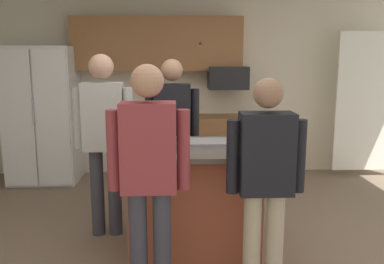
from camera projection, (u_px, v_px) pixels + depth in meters
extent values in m
plane|color=#7F6B56|center=(195.00, 257.00, 3.65)|extent=(7.04, 7.04, 0.00)
cube|color=beige|center=(185.00, 87.00, 6.16)|extent=(6.40, 0.10, 2.60)
cube|color=white|center=(366.00, 102.00, 5.93)|extent=(0.90, 0.06, 2.00)
cube|color=#936038|center=(157.00, 44.00, 5.83)|extent=(2.40, 0.35, 0.75)
sphere|color=#4C3823|center=(200.00, 44.00, 5.68)|extent=(0.04, 0.04, 0.04)
cube|color=#936038|center=(227.00, 146.00, 6.03)|extent=(1.80, 0.60, 0.90)
sphere|color=#4C3823|center=(262.00, 151.00, 5.74)|extent=(0.04, 0.04, 0.04)
cube|color=white|center=(43.00, 115.00, 5.74)|extent=(0.92, 0.70, 1.89)
cube|color=white|center=(17.00, 119.00, 5.37)|extent=(0.44, 0.04, 1.81)
cube|color=white|center=(52.00, 119.00, 5.39)|extent=(0.44, 0.04, 1.81)
cylinder|color=#B2B2B7|center=(33.00, 112.00, 5.33)|extent=(0.02, 0.02, 0.35)
cube|color=black|center=(228.00, 78.00, 5.87)|extent=(0.56, 0.40, 0.32)
cube|color=#9E4C33|center=(194.00, 202.00, 3.70)|extent=(1.11, 0.77, 0.94)
cube|color=#60564C|center=(194.00, 149.00, 3.61)|extent=(1.25, 0.91, 0.04)
cylinder|color=tan|center=(252.00, 244.00, 3.04)|extent=(0.13, 0.13, 0.78)
cylinder|color=tan|center=(274.00, 243.00, 3.05)|extent=(0.13, 0.13, 0.78)
cube|color=black|center=(266.00, 154.00, 2.92)|extent=(0.38, 0.22, 0.59)
sphere|color=#8C664C|center=(268.00, 93.00, 2.84)|extent=(0.21, 0.21, 0.21)
cylinder|color=black|center=(233.00, 157.00, 2.91)|extent=(0.09, 0.09, 0.53)
cylinder|color=black|center=(299.00, 156.00, 2.93)|extent=(0.09, 0.09, 0.53)
cylinder|color=#383842|center=(139.00, 246.00, 2.95)|extent=(0.13, 0.13, 0.83)
cylinder|color=#383842|center=(162.00, 246.00, 2.95)|extent=(0.13, 0.13, 0.83)
cube|color=maroon|center=(148.00, 147.00, 2.82)|extent=(0.38, 0.22, 0.62)
sphere|color=tan|center=(147.00, 81.00, 2.73)|extent=(0.22, 0.22, 0.22)
cylinder|color=maroon|center=(113.00, 150.00, 2.81)|extent=(0.09, 0.09, 0.56)
cylinder|color=maroon|center=(183.00, 150.00, 2.83)|extent=(0.09, 0.09, 0.56)
cylinder|color=#383842|center=(97.00, 192.00, 4.05)|extent=(0.13, 0.13, 0.86)
cylinder|color=#383842|center=(115.00, 192.00, 4.06)|extent=(0.13, 0.13, 0.86)
cube|color=#B7B7B2|center=(103.00, 117.00, 3.92)|extent=(0.38, 0.22, 0.65)
sphere|color=tan|center=(101.00, 67.00, 3.83)|extent=(0.23, 0.23, 0.23)
cylinder|color=#B7B7B2|center=(78.00, 119.00, 3.91)|extent=(0.09, 0.09, 0.58)
cylinder|color=#B7B7B2|center=(128.00, 118.00, 3.93)|extent=(0.09, 0.09, 0.58)
cylinder|color=#383842|center=(165.00, 181.00, 4.47)|extent=(0.13, 0.13, 0.84)
cylinder|color=#383842|center=(181.00, 181.00, 4.48)|extent=(0.13, 0.13, 0.84)
cube|color=black|center=(172.00, 114.00, 4.34)|extent=(0.38, 0.22, 0.63)
sphere|color=tan|center=(172.00, 70.00, 4.26)|extent=(0.23, 0.23, 0.23)
cylinder|color=black|center=(150.00, 116.00, 4.33)|extent=(0.09, 0.09, 0.57)
cylinder|color=black|center=(195.00, 115.00, 4.36)|extent=(0.09, 0.09, 0.57)
cylinder|color=#4C6B99|center=(235.00, 148.00, 3.34)|extent=(0.09, 0.09, 0.09)
torus|color=#4C6B99|center=(242.00, 147.00, 3.34)|extent=(0.06, 0.01, 0.06)
cylinder|color=black|center=(172.00, 146.00, 3.35)|extent=(0.07, 0.07, 0.12)
cylinder|color=black|center=(182.00, 134.00, 3.83)|extent=(0.06, 0.06, 0.12)
cube|color=#B7B7BC|center=(211.00, 144.00, 3.64)|extent=(0.44, 0.30, 0.02)
cube|color=#A8A8AD|center=(211.00, 142.00, 3.64)|extent=(0.44, 0.30, 0.02)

